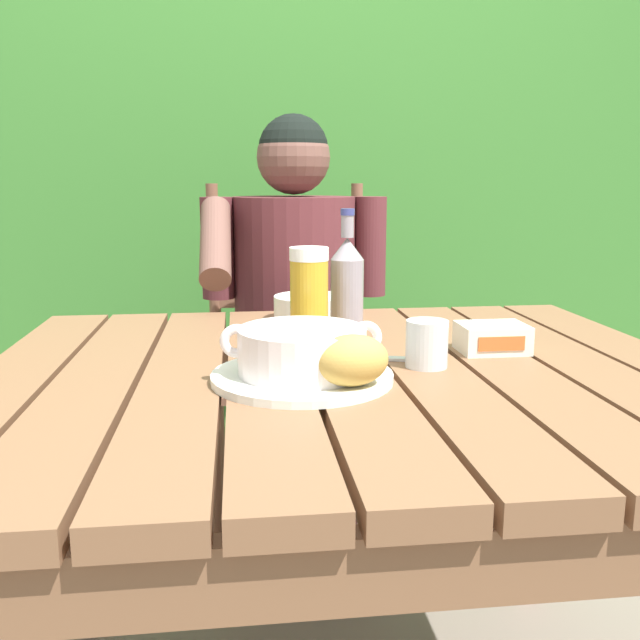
{
  "coord_description": "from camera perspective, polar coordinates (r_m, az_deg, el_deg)",
  "views": [
    {
      "loc": [
        -0.17,
        -1.04,
        1.03
      ],
      "look_at": [
        -0.04,
        0.03,
        0.81
      ],
      "focal_mm": 38.5,
      "sensor_mm": 36.0,
      "label": 1
    }
  ],
  "objects": [
    {
      "name": "beer_bottle",
      "position": [
        1.28,
        2.26,
        2.89
      ],
      "size": [
        0.06,
        0.06,
        0.24
      ],
      "color": "gray",
      "rests_on": "dining_table"
    },
    {
      "name": "person_eating",
      "position": [
        1.8,
        -2.1,
        1.21
      ],
      "size": [
        0.48,
        0.47,
        1.19
      ],
      "color": "#5B272C",
      "rests_on": "ground_plane"
    },
    {
      "name": "chair_near_diner",
      "position": [
        2.04,
        -2.46,
        -3.51
      ],
      "size": [
        0.48,
        0.46,
        1.02
      ],
      "color": "brown",
      "rests_on": "ground_plane"
    },
    {
      "name": "dining_table",
      "position": [
        1.12,
        2.16,
        -8.5
      ],
      "size": [
        1.14,
        0.97,
        0.74
      ],
      "color": "brown",
      "rests_on": "ground_plane"
    },
    {
      "name": "hedge_backdrop",
      "position": [
        2.75,
        -4.05,
        11.83
      ],
      "size": [
        3.85,
        0.84,
        2.15
      ],
      "color": "#3B7B30",
      "rests_on": "ground_plane"
    },
    {
      "name": "soup_bowl",
      "position": [
        1.0,
        -1.51,
        -2.45
      ],
      "size": [
        0.24,
        0.19,
        0.08
      ],
      "color": "white",
      "rests_on": "serving_plate"
    },
    {
      "name": "serving_plate",
      "position": [
        1.01,
        -1.49,
        -4.72
      ],
      "size": [
        0.27,
        0.27,
        0.01
      ],
      "color": "white",
      "rests_on": "dining_table"
    },
    {
      "name": "beer_glass",
      "position": [
        1.22,
        -0.91,
        2.01
      ],
      "size": [
        0.07,
        0.07,
        0.17
      ],
      "color": "gold",
      "rests_on": "dining_table"
    },
    {
      "name": "table_knife",
      "position": [
        1.13,
        5.28,
        -3.14
      ],
      "size": [
        0.17,
        0.06,
        0.01
      ],
      "color": "silver",
      "rests_on": "dining_table"
    },
    {
      "name": "diner_bowl",
      "position": [
        1.45,
        -0.85,
        1.03
      ],
      "size": [
        0.15,
        0.15,
        0.05
      ],
      "color": "white",
      "rests_on": "dining_table"
    },
    {
      "name": "water_glass_small",
      "position": [
        1.09,
        8.87,
        -1.96
      ],
      "size": [
        0.07,
        0.07,
        0.07
      ],
      "color": "silver",
      "rests_on": "dining_table"
    },
    {
      "name": "bread_roll",
      "position": [
        0.94,
        2.65,
        -3.36
      ],
      "size": [
        0.12,
        0.1,
        0.07
      ],
      "color": "gold",
      "rests_on": "serving_plate"
    },
    {
      "name": "butter_tub",
      "position": [
        1.22,
        14.12,
        -1.45
      ],
      "size": [
        0.11,
        0.09,
        0.05
      ],
      "color": "white",
      "rests_on": "dining_table"
    }
  ]
}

